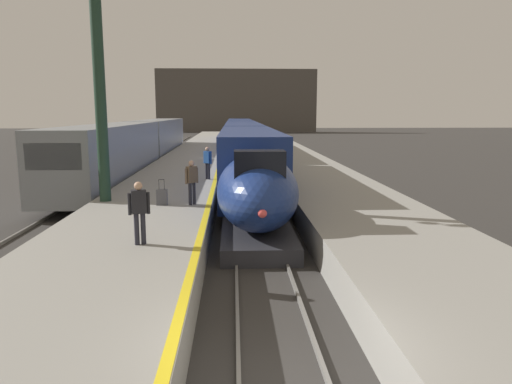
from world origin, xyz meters
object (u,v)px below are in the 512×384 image
(regional_train_adjacent, at_px, (140,143))
(passenger_near_edge, at_px, (192,179))
(passenger_mid_platform, at_px, (139,208))
(rolling_suitcase, at_px, (162,197))
(passenger_far_waiting, at_px, (208,160))
(highspeed_train_main, at_px, (243,143))
(station_column_mid, at_px, (98,62))

(regional_train_adjacent, relative_size, passenger_near_edge, 21.66)
(passenger_mid_platform, height_order, rolling_suitcase, passenger_mid_platform)
(passenger_mid_platform, distance_m, passenger_far_waiting, 12.45)
(rolling_suitcase, bearing_deg, highspeed_train_main, 81.15)
(station_column_mid, relative_size, passenger_mid_platform, 5.25)
(passenger_mid_platform, distance_m, rolling_suitcase, 5.51)
(highspeed_train_main, distance_m, station_column_mid, 22.95)
(passenger_mid_platform, relative_size, passenger_far_waiting, 1.00)
(highspeed_train_main, bearing_deg, passenger_far_waiting, -97.84)
(passenger_mid_platform, bearing_deg, regional_train_adjacent, 100.75)
(passenger_far_waiting, distance_m, rolling_suitcase, 7.10)
(passenger_near_edge, distance_m, passenger_mid_platform, 5.55)
(highspeed_train_main, height_order, passenger_near_edge, highspeed_train_main)
(regional_train_adjacent, bearing_deg, passenger_mid_platform, -79.25)
(passenger_far_waiting, height_order, rolling_suitcase, passenger_far_waiting)
(passenger_near_edge, height_order, passenger_mid_platform, same)
(station_column_mid, height_order, passenger_mid_platform, station_column_mid)
(passenger_near_edge, height_order, rolling_suitcase, passenger_near_edge)
(rolling_suitcase, bearing_deg, regional_train_adjacent, 102.99)
(regional_train_adjacent, xyz_separation_m, station_column_mid, (2.20, -18.85, 4.28))
(passenger_mid_platform, bearing_deg, rolling_suitcase, 92.40)
(passenger_near_edge, distance_m, passenger_far_waiting, 6.93)
(highspeed_train_main, height_order, passenger_mid_platform, highspeed_train_main)
(rolling_suitcase, bearing_deg, passenger_near_edge, 0.55)
(regional_train_adjacent, relative_size, passenger_far_waiting, 21.66)
(regional_train_adjacent, distance_m, passenger_far_waiting, 14.16)
(regional_train_adjacent, bearing_deg, passenger_far_waiting, -65.24)
(regional_train_adjacent, bearing_deg, highspeed_train_main, 19.59)
(highspeed_train_main, bearing_deg, passenger_mid_platform, -96.69)
(highspeed_train_main, distance_m, regional_train_adjacent, 8.60)
(station_column_mid, xyz_separation_m, passenger_mid_platform, (2.60, -6.41, -4.37))
(passenger_mid_platform, xyz_separation_m, passenger_far_waiting, (1.14, 12.40, 0.00))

